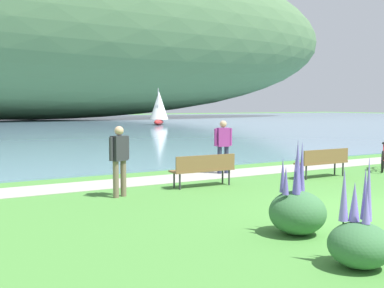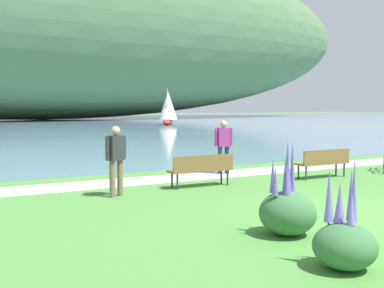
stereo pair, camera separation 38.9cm
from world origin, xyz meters
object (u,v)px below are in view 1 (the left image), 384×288
park_bench_further_along (204,168)px  bicycle_leaning_near_bench (384,159)px  person_at_shoreline (223,143)px  sailboat_nearest_to_shore (159,108)px  park_bench_near_camera (323,161)px  person_on_the_grass (119,157)px

park_bench_further_along → bicycle_leaning_near_bench: bicycle_leaning_near_bench is taller
park_bench_further_along → bicycle_leaning_near_bench: size_ratio=1.22×
park_bench_further_along → person_at_shoreline: (1.82, 1.80, 0.46)m
sailboat_nearest_to_shore → bicycle_leaning_near_bench: bearing=-104.0°
bicycle_leaning_near_bench → sailboat_nearest_to_shore: (8.89, 35.65, 1.49)m
park_bench_further_along → person_at_shoreline: 2.60m
park_bench_further_along → bicycle_leaning_near_bench: (6.95, -0.27, -0.12)m
bicycle_leaning_near_bench → park_bench_near_camera: bearing=-177.3°
bicycle_leaning_near_bench → person_at_shoreline: person_at_shoreline is taller
park_bench_near_camera → person_on_the_grass: (-6.49, 0.21, 0.46)m
park_bench_further_along → person_at_shoreline: person_at_shoreline is taller
bicycle_leaning_near_bench → sailboat_nearest_to_shore: 36.77m
park_bench_near_camera → person_at_shoreline: 3.14m
bicycle_leaning_near_bench → sailboat_nearest_to_shore: bearing=76.0°
park_bench_further_along → sailboat_nearest_to_shore: size_ratio=0.46×
park_bench_near_camera → person_at_shoreline: (-2.18, 2.21, 0.46)m
park_bench_further_along → person_on_the_grass: size_ratio=1.06×
bicycle_leaning_near_bench → person_on_the_grass: 9.45m
person_at_shoreline → sailboat_nearest_to_shore: sailboat_nearest_to_shore is taller
park_bench_further_along → sailboat_nearest_to_shore: bearing=65.9°
person_on_the_grass → sailboat_nearest_to_shore: size_ratio=0.44×
park_bench_further_along → sailboat_nearest_to_shore: 38.79m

